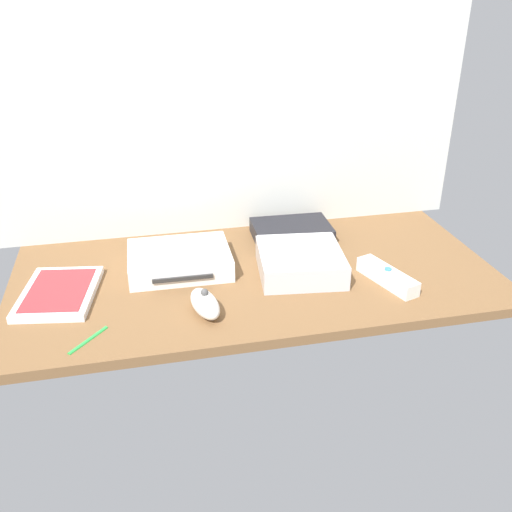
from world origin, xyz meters
TOP-DOWN VIEW (x-y plane):
  - ground_plane at (0.00, 0.00)cm, footprint 100.00×48.00cm
  - back_wall at (0.00, 24.60)cm, footprint 110.00×1.20cm
  - game_console at (-15.35, 5.15)cm, footprint 21.25×16.76cm
  - mini_computer at (9.02, -1.85)cm, footprint 18.89×18.89cm
  - game_case at (-39.31, -0.94)cm, footprint 16.48×20.94cm
  - network_router at (11.93, 15.37)cm, footprint 18.39×12.82cm
  - remote_wand at (24.90, -9.79)cm, footprint 8.00×15.19cm
  - remote_nunchuk at (-12.45, -13.02)cm, footprint 6.47×10.72cm
  - stylus_pen at (-33.24, -17.41)cm, footprint 6.48×7.21cm

SIDE VIEW (x-z plane):
  - ground_plane at x=0.00cm, z-range -2.00..0.00cm
  - stylus_pen at x=-33.24cm, z-range 0.00..0.70cm
  - game_case at x=-39.31cm, z-range -0.02..1.54cm
  - remote_wand at x=24.90cm, z-range -0.19..3.21cm
  - network_router at x=11.93cm, z-range 0.00..3.40cm
  - remote_nunchuk at x=-12.45cm, z-range -0.51..4.59cm
  - game_console at x=-15.35cm, z-range 0.00..4.40cm
  - mini_computer at x=9.02cm, z-range -0.01..5.29cm
  - back_wall at x=0.00cm, z-range 0.00..64.00cm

